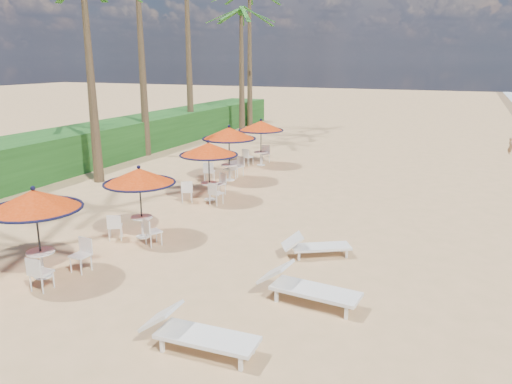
% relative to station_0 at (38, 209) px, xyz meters
% --- Properties ---
extents(ground, '(160.00, 160.00, 0.00)m').
position_rel_station_0_xyz_m(ground, '(5.16, 0.16, -1.73)').
color(ground, tan).
rests_on(ground, ground).
extents(scrub_hedge, '(3.00, 40.00, 1.80)m').
position_rel_station_0_xyz_m(scrub_hedge, '(-8.34, 11.16, -0.83)').
color(scrub_hedge, '#194716').
rests_on(scrub_hedge, ground).
extents(station_0, '(2.17, 2.17, 2.27)m').
position_rel_station_0_xyz_m(station_0, '(0.00, 0.00, 0.00)').
color(station_0, black).
rests_on(station_0, ground).
extents(station_1, '(2.08, 2.08, 2.17)m').
position_rel_station_0_xyz_m(station_1, '(0.52, 3.20, -0.07)').
color(station_1, black).
rests_on(station_1, ground).
extents(station_2, '(2.15, 2.17, 2.25)m').
position_rel_station_0_xyz_m(station_2, '(0.44, 7.58, -0.09)').
color(station_2, black).
rests_on(station_2, ground).
extents(station_3, '(2.30, 2.30, 2.40)m').
position_rel_station_0_xyz_m(station_3, '(-0.24, 10.66, 0.03)').
color(station_3, black).
rests_on(station_3, ground).
extents(station_4, '(2.20, 2.24, 2.29)m').
position_rel_station_0_xyz_m(station_4, '(-0.19, 14.14, 0.02)').
color(station_4, black).
rests_on(station_4, ground).
extents(lounger_near, '(2.18, 0.73, 0.78)m').
position_rel_station_0_xyz_m(lounger_near, '(4.89, -1.32, -1.36)').
color(lounger_near, white).
rests_on(lounger_near, ground).
extents(lounger_mid, '(2.28, 0.90, 0.80)m').
position_rel_station_0_xyz_m(lounger_mid, '(6.16, 1.20, -1.36)').
color(lounger_mid, white).
rests_on(lounger_mid, ground).
extents(lounger_far, '(1.86, 1.41, 0.65)m').
position_rel_station_0_xyz_m(lounger_far, '(5.60, 3.77, -1.42)').
color(lounger_far, white).
rests_on(lounger_far, ground).
extents(palm_6, '(5.00, 5.00, 8.38)m').
position_rel_station_0_xyz_m(palm_6, '(-5.49, 23.64, 5.90)').
color(palm_6, brown).
rests_on(palm_6, ground).
extents(person, '(0.35, 0.41, 0.97)m').
position_rel_station_0_xyz_m(person, '(11.37, 22.12, -1.24)').
color(person, '#876344').
rests_on(person, ground).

